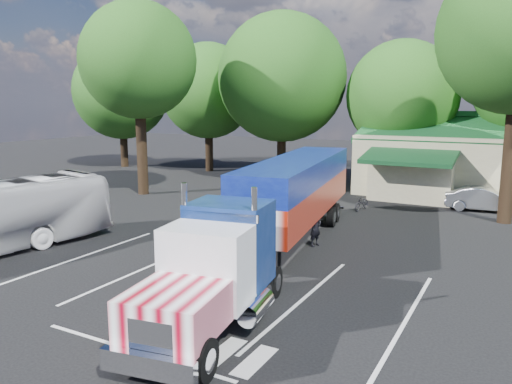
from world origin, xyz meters
The scene contains 10 objects.
ground centered at (0.00, 0.00, 0.00)m, with size 120.00×120.00×0.00m, color black.
tree_row_a centered at (-22.00, 16.50, 7.16)m, with size 9.00×9.00×11.68m.
tree_row_b centered at (-13.00, 17.80, 7.13)m, with size 8.40×8.40×11.35m.
tree_row_c centered at (-5.00, 16.20, 8.04)m, with size 10.00×10.00×13.05m.
tree_row_d centered at (4.00, 17.50, 6.58)m, with size 8.00×8.00×10.60m.
tree_near_left centered at (-10.50, 6.00, 8.81)m, with size 7.60×7.60×12.65m.
semi_truck centered at (3.87, -2.19, 2.21)m, with size 5.25×18.77×3.91m.
woman centered at (4.50, -0.14, 0.85)m, with size 0.62×0.41×1.71m, color black.
bicycle centered at (4.12, 8.00, 0.44)m, with size 0.58×1.67×0.88m, color black.
silver_sedan centered at (10.29, 11.07, 0.69)m, with size 1.45×4.17×1.37m, color #9DA0A4.
Camera 1 is at (12.21, -19.71, 6.13)m, focal length 35.00 mm.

